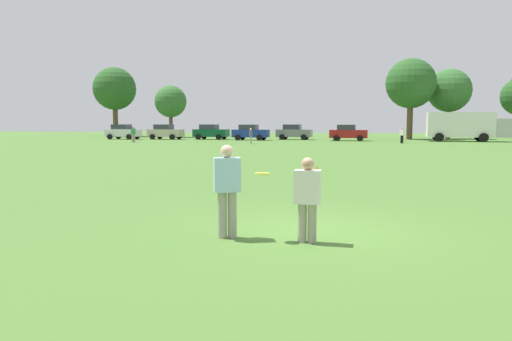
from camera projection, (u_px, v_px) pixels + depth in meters
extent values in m
plane|color=#47702D|center=(315.00, 231.00, 9.57)|extent=(174.00, 174.00, 0.00)
cylinder|color=gray|center=(222.00, 215.00, 9.00)|extent=(0.17, 0.17, 0.87)
cylinder|color=gray|center=(232.00, 215.00, 9.03)|extent=(0.17, 0.17, 0.87)
cube|color=#9EC6E5|center=(227.00, 175.00, 8.94)|extent=(0.55, 0.43, 0.63)
sphere|color=#D8AD8C|center=(227.00, 151.00, 8.90)|extent=(0.24, 0.24, 0.24)
cylinder|color=gray|center=(312.00, 223.00, 8.65)|extent=(0.16, 0.16, 0.70)
cylinder|color=gray|center=(302.00, 223.00, 8.70)|extent=(0.16, 0.16, 0.70)
cube|color=silver|center=(307.00, 187.00, 8.61)|extent=(0.47, 0.29, 0.60)
sphere|color=tan|center=(308.00, 164.00, 8.57)|extent=(0.23, 0.23, 0.23)
cylinder|color=yellow|center=(263.00, 174.00, 8.76)|extent=(0.27, 0.27, 0.04)
cube|color=#D8590C|center=(317.00, 177.00, 18.94)|extent=(0.32, 0.32, 0.03)
cone|color=orange|center=(317.00, 171.00, 18.92)|extent=(0.24, 0.24, 0.45)
cube|color=silver|center=(123.00, 133.00, 59.94)|extent=(4.32, 2.11, 0.90)
cube|color=#2D333D|center=(121.00, 127.00, 59.93)|extent=(2.12, 1.79, 0.64)
cylinder|color=black|center=(137.00, 136.00, 60.61)|extent=(0.67, 0.27, 0.66)
cylinder|color=black|center=(129.00, 137.00, 58.69)|extent=(0.67, 0.27, 0.66)
cylinder|color=black|center=(118.00, 136.00, 61.28)|extent=(0.67, 0.27, 0.66)
cylinder|color=black|center=(110.00, 137.00, 59.36)|extent=(0.67, 0.27, 0.66)
cube|color=#B7AD99|center=(166.00, 133.00, 59.47)|extent=(4.32, 2.11, 0.90)
cube|color=#2D333D|center=(164.00, 127.00, 59.47)|extent=(2.12, 1.79, 0.64)
cylinder|color=black|center=(179.00, 136.00, 60.15)|extent=(0.67, 0.27, 0.66)
cylinder|color=black|center=(172.00, 137.00, 58.23)|extent=(0.67, 0.27, 0.66)
cylinder|color=black|center=(160.00, 136.00, 60.81)|extent=(0.67, 0.27, 0.66)
cylinder|color=black|center=(152.00, 137.00, 58.89)|extent=(0.67, 0.27, 0.66)
cube|color=#0C4C2D|center=(211.00, 133.00, 59.27)|extent=(4.32, 2.11, 0.90)
cube|color=#2D333D|center=(209.00, 127.00, 59.26)|extent=(2.12, 1.79, 0.64)
cylinder|color=black|center=(224.00, 137.00, 59.94)|extent=(0.67, 0.27, 0.66)
cylinder|color=black|center=(219.00, 137.00, 58.02)|extent=(0.67, 0.27, 0.66)
cylinder|color=black|center=(204.00, 136.00, 60.61)|extent=(0.67, 0.27, 0.66)
cylinder|color=black|center=(198.00, 137.00, 58.69)|extent=(0.67, 0.27, 0.66)
cube|color=navy|center=(251.00, 133.00, 57.05)|extent=(4.32, 2.11, 0.90)
cube|color=#2D333D|center=(249.00, 127.00, 57.04)|extent=(2.12, 1.79, 0.64)
cylinder|color=black|center=(264.00, 137.00, 57.72)|extent=(0.67, 0.27, 0.66)
cylinder|color=black|center=(259.00, 138.00, 55.80)|extent=(0.67, 0.27, 0.66)
cylinder|color=black|center=(243.00, 137.00, 58.38)|extent=(0.67, 0.27, 0.66)
cylinder|color=black|center=(238.00, 137.00, 56.46)|extent=(0.67, 0.27, 0.66)
cube|color=slate|center=(294.00, 133.00, 58.56)|extent=(4.32, 2.11, 0.90)
cube|color=#2D333D|center=(292.00, 127.00, 58.55)|extent=(2.12, 1.79, 0.64)
cylinder|color=black|center=(306.00, 137.00, 59.23)|extent=(0.67, 0.27, 0.66)
cylinder|color=black|center=(304.00, 137.00, 57.31)|extent=(0.67, 0.27, 0.66)
cylinder|color=black|center=(285.00, 137.00, 59.90)|extent=(0.67, 0.27, 0.66)
cylinder|color=black|center=(282.00, 137.00, 57.98)|extent=(0.67, 0.27, 0.66)
cube|color=maroon|center=(349.00, 134.00, 55.03)|extent=(4.32, 2.11, 0.90)
cube|color=#2D333D|center=(347.00, 127.00, 55.02)|extent=(2.12, 1.79, 0.64)
cylinder|color=black|center=(361.00, 138.00, 55.70)|extent=(0.67, 0.27, 0.66)
cylinder|color=black|center=(360.00, 138.00, 53.78)|extent=(0.67, 0.27, 0.66)
cylinder|color=black|center=(338.00, 137.00, 56.37)|extent=(0.67, 0.27, 0.66)
cylinder|color=black|center=(336.00, 138.00, 54.45)|extent=(0.67, 0.27, 0.66)
cube|color=white|center=(460.00, 125.00, 53.01)|extent=(6.97, 3.01, 2.70)
cube|color=#B2B2B7|center=(502.00, 128.00, 51.97)|extent=(1.97, 2.43, 2.00)
cylinder|color=black|center=(479.00, 137.00, 53.90)|extent=(0.98, 0.35, 0.96)
cylinder|color=black|center=(484.00, 138.00, 51.26)|extent=(0.98, 0.35, 0.96)
cylinder|color=black|center=(437.00, 137.00, 55.03)|extent=(0.98, 0.35, 0.96)
cylinder|color=black|center=(439.00, 137.00, 52.39)|extent=(0.98, 0.35, 0.96)
cylinder|color=gray|center=(133.00, 138.00, 50.84)|extent=(0.16, 0.16, 0.85)
cylinder|color=gray|center=(134.00, 138.00, 50.88)|extent=(0.16, 0.16, 0.85)
cube|color=#338C4C|center=(133.00, 131.00, 50.79)|extent=(0.53, 0.43, 0.60)
sphere|color=tan|center=(133.00, 127.00, 50.75)|extent=(0.23, 0.23, 0.23)
cylinder|color=black|center=(401.00, 139.00, 48.47)|extent=(0.15, 0.15, 0.79)
cylinder|color=black|center=(403.00, 139.00, 48.35)|extent=(0.15, 0.15, 0.79)
cube|color=silver|center=(402.00, 133.00, 48.34)|extent=(0.49, 0.46, 0.56)
sphere|color=tan|center=(402.00, 129.00, 48.30)|extent=(0.21, 0.21, 0.21)
cylinder|color=gray|center=(251.00, 140.00, 47.02)|extent=(0.15, 0.15, 0.78)
cylinder|color=gray|center=(251.00, 140.00, 47.18)|extent=(0.15, 0.15, 0.78)
cube|color=#595960|center=(251.00, 133.00, 47.03)|extent=(0.36, 0.47, 0.55)
sphere|color=beige|center=(251.00, 129.00, 47.00)|extent=(0.21, 0.21, 0.21)
cylinder|color=brown|center=(116.00, 122.00, 71.24)|extent=(0.72, 0.72, 4.32)
sphere|color=#285623|center=(115.00, 89.00, 70.76)|extent=(6.18, 6.18, 6.18)
cylinder|color=brown|center=(171.00, 126.00, 67.53)|extent=(0.51, 0.51, 3.08)
sphere|color=#33662D|center=(171.00, 101.00, 67.19)|extent=(4.40, 4.40, 4.40)
cylinder|color=brown|center=(410.00, 122.00, 59.36)|extent=(0.70, 0.70, 4.21)
sphere|color=#285623|center=(411.00, 83.00, 58.89)|extent=(6.02, 6.02, 6.02)
cylinder|color=brown|center=(448.00, 124.00, 61.04)|extent=(0.63, 0.63, 3.76)
sphere|color=#33662D|center=(449.00, 90.00, 60.62)|extent=(5.37, 5.37, 5.37)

